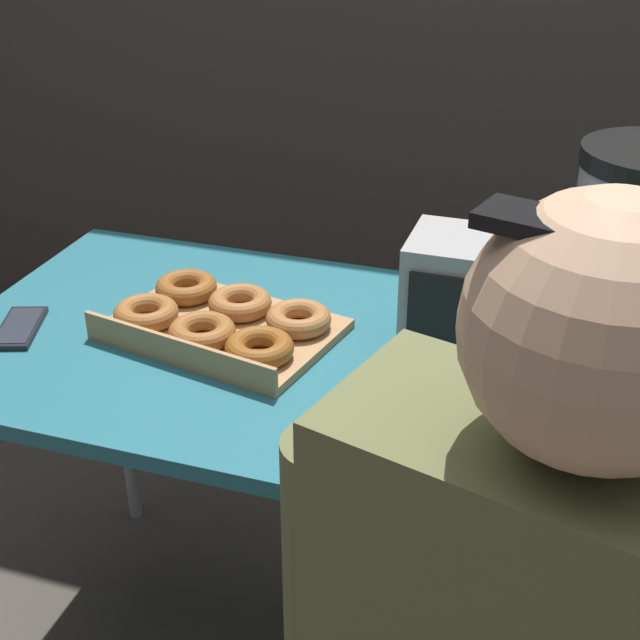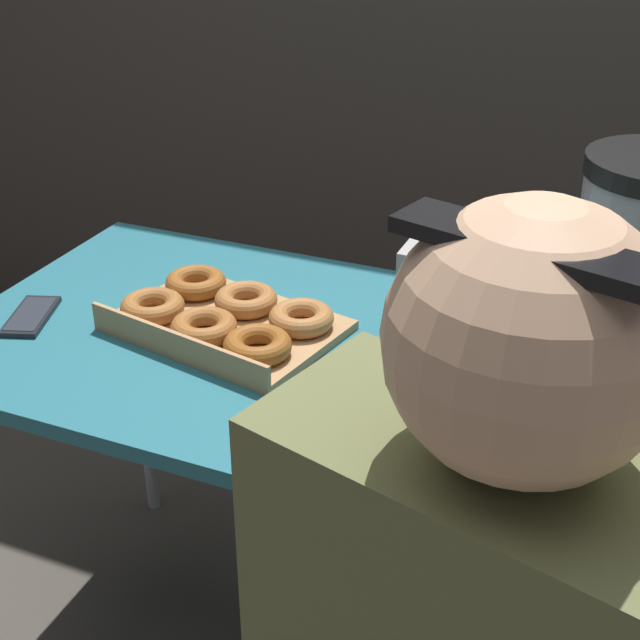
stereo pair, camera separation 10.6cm
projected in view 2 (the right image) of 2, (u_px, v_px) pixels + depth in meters
folding_table at (362, 387)px, 1.50m from camera, size 1.44×0.70×0.77m
donut_box at (225, 318)px, 1.55m from camera, size 0.43×0.33×0.05m
cell_phone at (31, 316)px, 1.60m from camera, size 0.11×0.16×0.01m
space_heater at (466, 307)px, 1.41m from camera, size 0.19×0.16×0.21m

